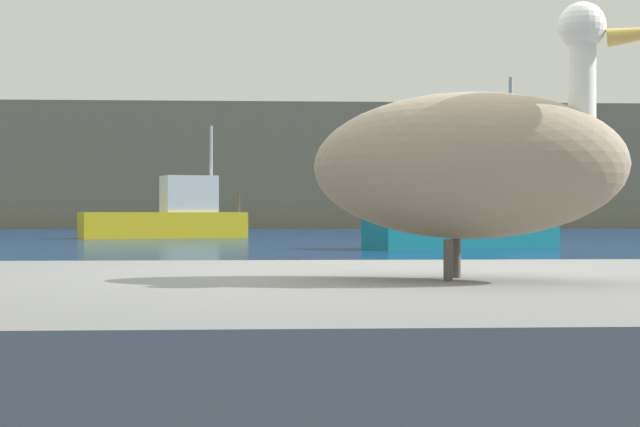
# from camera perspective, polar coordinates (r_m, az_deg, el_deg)

# --- Properties ---
(hillside_backdrop) EXTENTS (140.00, 15.14, 7.96)m
(hillside_backdrop) POSITION_cam_1_polar(r_m,az_deg,el_deg) (73.41, -2.77, 2.41)
(hillside_backdrop) COLOR #7F755B
(hillside_backdrop) RESTS_ON ground
(pier_dock) EXTENTS (3.77, 2.87, 0.84)m
(pier_dock) POSITION_cam_1_polar(r_m,az_deg,el_deg) (3.60, 8.03, -10.24)
(pier_dock) COLOR slate
(pier_dock) RESTS_ON ground
(pelican) EXTENTS (1.32, 0.83, 0.91)m
(pelican) POSITION_cam_1_polar(r_m,az_deg,el_deg) (3.54, 8.21, 2.75)
(pelican) COLOR gray
(pelican) RESTS_ON pier_dock
(fishing_boat_yellow) EXTENTS (6.64, 3.61, 4.48)m
(fishing_boat_yellow) POSITION_cam_1_polar(r_m,az_deg,el_deg) (41.80, -8.09, -0.14)
(fishing_boat_yellow) COLOR yellow
(fishing_boat_yellow) RESTS_ON ground
(fishing_boat_teal) EXTENTS (5.81, 3.49, 4.99)m
(fishing_boat_teal) POSITION_cam_1_polar(r_m,az_deg,el_deg) (30.41, 7.79, -0.14)
(fishing_boat_teal) COLOR teal
(fishing_boat_teal) RESTS_ON ground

